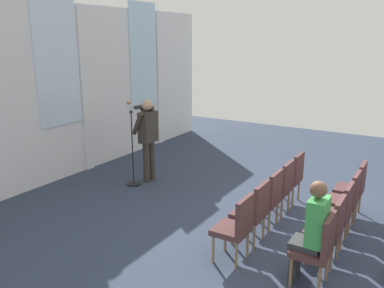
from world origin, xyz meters
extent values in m
plane|color=#2D384C|center=(0.00, 0.00, 0.00)|extent=(14.95, 14.95, 0.00)
cube|color=silver|center=(0.00, 5.75, 1.81)|extent=(10.53, 0.10, 3.63)
cube|color=silver|center=(0.00, 5.69, 2.49)|extent=(1.08, 0.04, 2.65)
cube|color=silver|center=(0.69, 5.70, 1.81)|extent=(0.20, 0.08, 3.63)
cube|color=silver|center=(2.81, 5.69, 2.49)|extent=(1.08, 0.04, 2.65)
cube|color=silver|center=(3.50, 5.70, 1.81)|extent=(0.20, 0.08, 3.63)
cylinder|color=#332D28|center=(0.67, 4.02, 0.42)|extent=(0.14, 0.14, 0.85)
cylinder|color=#332D28|center=(0.85, 4.02, 0.42)|extent=(0.14, 0.14, 0.85)
cube|color=#332D28|center=(0.76, 4.02, 1.16)|extent=(0.42, 0.22, 0.63)
cube|color=#26663F|center=(0.76, 4.13, 1.24)|extent=(0.06, 0.01, 0.38)
sphere|color=tan|center=(0.76, 4.03, 1.62)|extent=(0.21, 0.21, 0.21)
cylinder|color=#332D28|center=(0.52, 4.10, 1.26)|extent=(0.09, 0.28, 0.45)
cylinder|color=#332D28|center=(0.92, 4.15, 1.50)|extent=(0.15, 0.36, 0.15)
cylinder|color=#332D28|center=(0.88, 4.28, 1.54)|extent=(0.11, 0.34, 0.15)
sphere|color=tan|center=(0.81, 4.54, 1.62)|extent=(0.10, 0.10, 0.10)
cylinder|color=black|center=(0.40, 4.15, 0.01)|extent=(0.28, 0.28, 0.03)
cylinder|color=black|center=(0.40, 4.15, 0.76)|extent=(0.02, 0.02, 1.45)
sphere|color=#262626|center=(0.40, 4.15, 1.52)|extent=(0.07, 0.07, 0.07)
cylinder|color=olive|center=(-1.00, 1.34, 0.20)|extent=(0.04, 0.04, 0.40)
cylinder|color=olive|center=(-1.36, 1.34, 0.20)|extent=(0.04, 0.04, 0.40)
cylinder|color=olive|center=(-1.00, 1.00, 0.20)|extent=(0.04, 0.04, 0.40)
cylinder|color=olive|center=(-1.36, 1.00, 0.20)|extent=(0.04, 0.04, 0.40)
cube|color=#4C2D2D|center=(-1.18, 1.17, 0.44)|extent=(0.46, 0.44, 0.08)
cube|color=#4C2D2D|center=(-1.18, 0.98, 0.71)|extent=(0.46, 0.06, 0.46)
cylinder|color=olive|center=(-0.41, 1.34, 0.20)|extent=(0.04, 0.04, 0.40)
cylinder|color=olive|center=(-0.77, 1.34, 0.20)|extent=(0.04, 0.04, 0.40)
cylinder|color=olive|center=(-0.41, 1.00, 0.20)|extent=(0.04, 0.04, 0.40)
cylinder|color=olive|center=(-0.77, 1.00, 0.20)|extent=(0.04, 0.04, 0.40)
cube|color=#4C2D2D|center=(-0.59, 1.17, 0.44)|extent=(0.46, 0.44, 0.08)
cube|color=#4C2D2D|center=(-0.59, 0.98, 0.71)|extent=(0.46, 0.06, 0.46)
cylinder|color=olive|center=(0.18, 1.34, 0.20)|extent=(0.04, 0.04, 0.40)
cylinder|color=olive|center=(-0.18, 1.34, 0.20)|extent=(0.04, 0.04, 0.40)
cylinder|color=olive|center=(0.18, 1.00, 0.20)|extent=(0.04, 0.04, 0.40)
cylinder|color=olive|center=(-0.18, 1.00, 0.20)|extent=(0.04, 0.04, 0.40)
cube|color=#4C2D2D|center=(0.00, 1.17, 0.44)|extent=(0.46, 0.44, 0.08)
cube|color=#4C2D2D|center=(0.00, 0.98, 0.71)|extent=(0.46, 0.06, 0.46)
cylinder|color=olive|center=(0.77, 1.34, 0.20)|extent=(0.04, 0.04, 0.40)
cylinder|color=olive|center=(0.41, 1.34, 0.20)|extent=(0.04, 0.04, 0.40)
cylinder|color=olive|center=(0.77, 1.00, 0.20)|extent=(0.04, 0.04, 0.40)
cylinder|color=olive|center=(0.41, 1.00, 0.20)|extent=(0.04, 0.04, 0.40)
cube|color=#4C2D2D|center=(0.59, 1.17, 0.44)|extent=(0.46, 0.44, 0.08)
cube|color=#4C2D2D|center=(0.59, 0.98, 0.71)|extent=(0.46, 0.06, 0.46)
cylinder|color=olive|center=(1.36, 1.34, 0.20)|extent=(0.04, 0.04, 0.40)
cylinder|color=olive|center=(1.00, 1.34, 0.20)|extent=(0.04, 0.04, 0.40)
cylinder|color=olive|center=(1.36, 1.00, 0.20)|extent=(0.04, 0.04, 0.40)
cylinder|color=olive|center=(1.00, 1.00, 0.20)|extent=(0.04, 0.04, 0.40)
cube|color=#4C2D2D|center=(1.18, 1.17, 0.44)|extent=(0.46, 0.44, 0.08)
cube|color=#4C2D2D|center=(1.18, 0.98, 0.71)|extent=(0.46, 0.06, 0.46)
cylinder|color=olive|center=(-1.00, 0.28, 0.20)|extent=(0.04, 0.04, 0.40)
cylinder|color=olive|center=(-1.36, 0.28, 0.20)|extent=(0.04, 0.04, 0.40)
cylinder|color=olive|center=(-1.00, -0.06, 0.20)|extent=(0.04, 0.04, 0.40)
cylinder|color=olive|center=(-1.36, -0.06, 0.20)|extent=(0.04, 0.04, 0.40)
cube|color=#4C2D2D|center=(-1.18, 0.11, 0.44)|extent=(0.46, 0.44, 0.08)
cube|color=#4C2D2D|center=(-1.18, -0.08, 0.71)|extent=(0.46, 0.06, 0.46)
cylinder|color=#2D2D33|center=(-1.27, 0.29, 0.22)|extent=(0.10, 0.10, 0.44)
cylinder|color=#2D2D33|center=(-1.09, 0.29, 0.22)|extent=(0.10, 0.10, 0.44)
cube|color=#2D2D33|center=(-1.18, 0.17, 0.50)|extent=(0.34, 0.36, 0.12)
cube|color=green|center=(-1.18, 0.06, 0.85)|extent=(0.36, 0.20, 0.57)
sphere|color=brown|center=(-1.18, 0.08, 1.24)|extent=(0.20, 0.20, 0.20)
cylinder|color=olive|center=(-0.41, 0.28, 0.20)|extent=(0.04, 0.04, 0.40)
cylinder|color=olive|center=(-0.77, 0.28, 0.20)|extent=(0.04, 0.04, 0.40)
cylinder|color=olive|center=(-0.41, -0.06, 0.20)|extent=(0.04, 0.04, 0.40)
cylinder|color=olive|center=(-0.77, -0.06, 0.20)|extent=(0.04, 0.04, 0.40)
cube|color=#4C2D2D|center=(-0.59, 0.11, 0.44)|extent=(0.46, 0.44, 0.08)
cube|color=#4C2D2D|center=(-0.59, -0.08, 0.71)|extent=(0.46, 0.06, 0.46)
cylinder|color=olive|center=(0.18, 0.28, 0.20)|extent=(0.04, 0.04, 0.40)
cylinder|color=olive|center=(-0.18, 0.28, 0.20)|extent=(0.04, 0.04, 0.40)
cylinder|color=olive|center=(0.18, -0.06, 0.20)|extent=(0.04, 0.04, 0.40)
cylinder|color=olive|center=(-0.18, -0.06, 0.20)|extent=(0.04, 0.04, 0.40)
cube|color=#4C2D2D|center=(0.00, 0.11, 0.44)|extent=(0.46, 0.44, 0.08)
cube|color=#4C2D2D|center=(0.00, -0.08, 0.71)|extent=(0.46, 0.06, 0.46)
cylinder|color=olive|center=(0.77, 0.28, 0.20)|extent=(0.04, 0.04, 0.40)
cylinder|color=olive|center=(0.41, 0.28, 0.20)|extent=(0.04, 0.04, 0.40)
cylinder|color=olive|center=(0.77, -0.06, 0.20)|extent=(0.04, 0.04, 0.40)
cylinder|color=olive|center=(0.41, -0.06, 0.20)|extent=(0.04, 0.04, 0.40)
cube|color=#4C2D2D|center=(0.59, 0.11, 0.44)|extent=(0.46, 0.44, 0.08)
cube|color=#4C2D2D|center=(0.59, -0.08, 0.71)|extent=(0.46, 0.06, 0.46)
cylinder|color=olive|center=(1.36, 0.28, 0.20)|extent=(0.04, 0.04, 0.40)
cylinder|color=olive|center=(1.00, 0.28, 0.20)|extent=(0.04, 0.04, 0.40)
cylinder|color=olive|center=(1.36, -0.06, 0.20)|extent=(0.04, 0.04, 0.40)
cylinder|color=olive|center=(1.00, -0.06, 0.20)|extent=(0.04, 0.04, 0.40)
cube|color=#4C2D2D|center=(1.18, 0.11, 0.44)|extent=(0.46, 0.44, 0.08)
cube|color=#4C2D2D|center=(1.18, -0.08, 0.71)|extent=(0.46, 0.06, 0.46)
camera|label=1|loc=(-5.61, -0.91, 2.93)|focal=37.42mm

